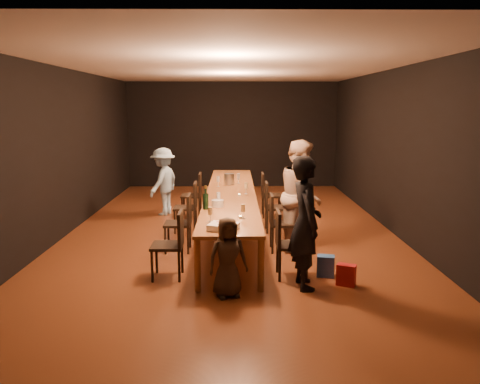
{
  "coord_description": "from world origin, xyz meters",
  "views": [
    {
      "loc": [
        0.07,
        -8.52,
        2.32
      ],
      "look_at": [
        0.15,
        -1.36,
        1.0
      ],
      "focal_mm": 35.0,
      "sensor_mm": 36.0,
      "label": 1
    }
  ],
  "objects_px": {
    "chair_left_2": "(185,207)",
    "ice_bucket": "(229,179)",
    "chair_right_2": "(276,207)",
    "chair_right_1": "(283,223)",
    "woman_tan": "(301,195)",
    "chair_left_3": "(191,195)",
    "chair_right_3": "(271,195)",
    "child": "(228,257)",
    "table": "(231,195)",
    "woman_birthday": "(305,223)",
    "plate_stack": "(218,203)",
    "champagne_bottle": "(206,197)",
    "birthday_cake": "(223,227)",
    "chair_right_0": "(292,244)",
    "chair_left_0": "(167,245)",
    "chair_left_1": "(178,223)",
    "man_blue": "(163,182)"
  },
  "relations": [
    {
      "from": "chair_left_2",
      "to": "ice_bucket",
      "type": "distance_m",
      "value": 1.24
    },
    {
      "from": "chair_right_2",
      "to": "ice_bucket",
      "type": "bearing_deg",
      "value": -133.82
    },
    {
      "from": "chair_right_1",
      "to": "woman_tan",
      "type": "bearing_deg",
      "value": 113.65
    },
    {
      "from": "chair_left_2",
      "to": "chair_left_3",
      "type": "distance_m",
      "value": 1.2
    },
    {
      "from": "chair_right_3",
      "to": "child",
      "type": "bearing_deg",
      "value": -11.54
    },
    {
      "from": "chair_right_1",
      "to": "table",
      "type": "bearing_deg",
      "value": -144.69
    },
    {
      "from": "table",
      "to": "chair_left_3",
      "type": "height_order",
      "value": "chair_left_3"
    },
    {
      "from": "chair_left_2",
      "to": "ice_bucket",
      "type": "bearing_deg",
      "value": -43.42
    },
    {
      "from": "chair_left_3",
      "to": "woman_birthday",
      "type": "relative_size",
      "value": 0.54
    },
    {
      "from": "table",
      "to": "chair_right_1",
      "type": "height_order",
      "value": "chair_right_1"
    },
    {
      "from": "table",
      "to": "plate_stack",
      "type": "distance_m",
      "value": 1.3
    },
    {
      "from": "champagne_bottle",
      "to": "child",
      "type": "bearing_deg",
      "value": -77.15
    },
    {
      "from": "chair_left_3",
      "to": "champagne_bottle",
      "type": "xyz_separation_m",
      "value": [
        0.47,
        -2.66,
        0.47
      ]
    },
    {
      "from": "child",
      "to": "plate_stack",
      "type": "bearing_deg",
      "value": 78.56
    },
    {
      "from": "woman_tan",
      "to": "birthday_cake",
      "type": "height_order",
      "value": "woman_tan"
    },
    {
      "from": "chair_right_0",
      "to": "chair_right_1",
      "type": "xyz_separation_m",
      "value": [
        0.0,
        1.2,
        0.0
      ]
    },
    {
      "from": "chair_left_0",
      "to": "child",
      "type": "height_order",
      "value": "child"
    },
    {
      "from": "chair_right_2",
      "to": "chair_left_0",
      "type": "distance_m",
      "value": 2.94
    },
    {
      "from": "table",
      "to": "chair_left_3",
      "type": "distance_m",
      "value": 1.49
    },
    {
      "from": "chair_left_1",
      "to": "woman_birthday",
      "type": "xyz_separation_m",
      "value": [
        1.82,
        -1.55,
        0.39
      ]
    },
    {
      "from": "chair_right_0",
      "to": "champagne_bottle",
      "type": "distance_m",
      "value": 1.62
    },
    {
      "from": "table",
      "to": "champagne_bottle",
      "type": "height_order",
      "value": "champagne_bottle"
    },
    {
      "from": "chair_right_2",
      "to": "table",
      "type": "bearing_deg",
      "value": -90.0
    },
    {
      "from": "birthday_cake",
      "to": "ice_bucket",
      "type": "xyz_separation_m",
      "value": [
        0.03,
        3.55,
        0.07
      ]
    },
    {
      "from": "table",
      "to": "birthday_cake",
      "type": "bearing_deg",
      "value": -91.61
    },
    {
      "from": "woman_tan",
      "to": "child",
      "type": "xyz_separation_m",
      "value": [
        -1.17,
        -1.97,
        -0.4
      ]
    },
    {
      "from": "chair_left_2",
      "to": "woman_birthday",
      "type": "relative_size",
      "value": 0.54
    },
    {
      "from": "chair_right_2",
      "to": "woman_tan",
      "type": "relative_size",
      "value": 0.52
    },
    {
      "from": "chair_right_3",
      "to": "birthday_cake",
      "type": "relative_size",
      "value": 2.17
    },
    {
      "from": "chair_left_1",
      "to": "chair_left_2",
      "type": "relative_size",
      "value": 1.0
    },
    {
      "from": "woman_birthday",
      "to": "plate_stack",
      "type": "relative_size",
      "value": 8.92
    },
    {
      "from": "table",
      "to": "child",
      "type": "xyz_separation_m",
      "value": [
        -0.02,
        -3.04,
        -0.2
      ]
    },
    {
      "from": "chair_right_1",
      "to": "ice_bucket",
      "type": "distance_m",
      "value": 2.27
    },
    {
      "from": "woman_birthday",
      "to": "man_blue",
      "type": "distance_m",
      "value": 4.81
    },
    {
      "from": "chair_right_2",
      "to": "woman_birthday",
      "type": "xyz_separation_m",
      "value": [
        0.12,
        -2.75,
        0.39
      ]
    },
    {
      "from": "chair_right_1",
      "to": "chair_left_2",
      "type": "relative_size",
      "value": 1.0
    },
    {
      "from": "table",
      "to": "chair_left_3",
      "type": "xyz_separation_m",
      "value": [
        -0.85,
        1.2,
        -0.24
      ]
    },
    {
      "from": "chair_left_1",
      "to": "plate_stack",
      "type": "distance_m",
      "value": 0.74
    },
    {
      "from": "table",
      "to": "chair_right_2",
      "type": "bearing_deg",
      "value": 0.0
    },
    {
      "from": "chair_left_0",
      "to": "birthday_cake",
      "type": "xyz_separation_m",
      "value": [
        0.77,
        -0.29,
        0.33
      ]
    },
    {
      "from": "chair_right_3",
      "to": "woman_birthday",
      "type": "height_order",
      "value": "woman_birthday"
    },
    {
      "from": "man_blue",
      "to": "birthday_cake",
      "type": "distance_m",
      "value": 4.32
    },
    {
      "from": "chair_right_0",
      "to": "champagne_bottle",
      "type": "xyz_separation_m",
      "value": [
        -1.23,
        0.94,
        0.47
      ]
    },
    {
      "from": "table",
      "to": "chair_right_2",
      "type": "xyz_separation_m",
      "value": [
        0.85,
        0.0,
        -0.24
      ]
    },
    {
      "from": "chair_right_0",
      "to": "chair_right_3",
      "type": "height_order",
      "value": "same"
    },
    {
      "from": "chair_left_1",
      "to": "birthday_cake",
      "type": "bearing_deg",
      "value": -152.55
    },
    {
      "from": "child",
      "to": "ice_bucket",
      "type": "bearing_deg",
      "value": 72.94
    },
    {
      "from": "chair_left_2",
      "to": "plate_stack",
      "type": "bearing_deg",
      "value": -153.1
    },
    {
      "from": "chair_right_1",
      "to": "chair_left_3",
      "type": "xyz_separation_m",
      "value": [
        -1.7,
        2.4,
        0.0
      ]
    },
    {
      "from": "chair_right_1",
      "to": "chair_left_2",
      "type": "distance_m",
      "value": 2.08
    }
  ]
}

